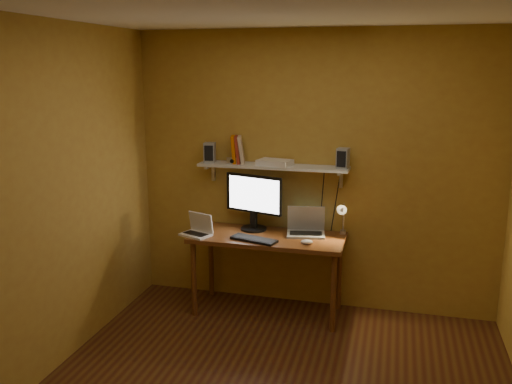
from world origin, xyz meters
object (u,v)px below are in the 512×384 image
(desk, at_px, (268,245))
(netbook, at_px, (198,229))
(monitor, at_px, (254,199))
(desk_lamp, at_px, (342,215))
(wall_shelf, at_px, (273,167))
(mouse, at_px, (307,242))
(router, at_px, (275,162))
(keyboard, at_px, (254,239))
(shelf_camera, at_px, (232,161))
(speaker_left, at_px, (210,152))
(speaker_right, at_px, (343,158))
(laptop, at_px, (306,227))

(desk, xyz_separation_m, netbook, (-0.63, -0.14, 0.14))
(monitor, distance_m, desk_lamp, 0.84)
(wall_shelf, bearing_deg, desk, -90.00)
(desk_lamp, bearing_deg, wall_shelf, 174.12)
(mouse, relative_size, router, 0.36)
(desk_lamp, distance_m, router, 0.78)
(netbook, relative_size, mouse, 2.91)
(keyboard, relative_size, shelf_camera, 3.97)
(monitor, bearing_deg, desk, -25.35)
(mouse, distance_m, speaker_left, 1.27)
(desk_lamp, bearing_deg, monitor, 178.14)
(shelf_camera, bearing_deg, keyboard, -47.09)
(router, bearing_deg, wall_shelf, 156.22)
(desk_lamp, distance_m, speaker_right, 0.51)
(wall_shelf, relative_size, laptop, 3.69)
(netbook, bearing_deg, laptop, 36.74)
(speaker_left, height_order, router, speaker_left)
(wall_shelf, xyz_separation_m, speaker_right, (0.64, -0.01, 0.11))
(keyboard, relative_size, speaker_left, 2.29)
(laptop, xyz_separation_m, speaker_right, (0.31, 0.04, 0.65))
(wall_shelf, bearing_deg, shelf_camera, -171.67)
(speaker_left, bearing_deg, keyboard, -43.59)
(wall_shelf, relative_size, mouse, 12.89)
(desk, relative_size, netbook, 4.44)
(laptop, distance_m, netbook, 0.99)
(speaker_left, xyz_separation_m, speaker_right, (1.26, -0.02, -0.00))
(mouse, xyz_separation_m, shelf_camera, (-0.76, 0.29, 0.64))
(keyboard, xyz_separation_m, mouse, (0.47, 0.02, 0.01))
(netbook, bearing_deg, monitor, 53.42)
(speaker_left, relative_size, shelf_camera, 1.73)
(shelf_camera, bearing_deg, speaker_right, 2.40)
(netbook, bearing_deg, wall_shelf, 48.55)
(monitor, height_order, desk_lamp, monitor)
(wall_shelf, bearing_deg, mouse, -41.66)
(wall_shelf, height_order, router, router)
(wall_shelf, relative_size, speaker_left, 7.59)
(shelf_camera, distance_m, router, 0.40)
(wall_shelf, height_order, netbook, wall_shelf)
(desk_lamp, height_order, speaker_left, speaker_left)
(desk, bearing_deg, router, 84.07)
(netbook, bearing_deg, mouse, 19.99)
(netbook, height_order, keyboard, netbook)
(laptop, distance_m, desk_lamp, 0.36)
(wall_shelf, bearing_deg, netbook, -152.07)
(speaker_left, bearing_deg, router, -9.87)
(mouse, distance_m, router, 0.80)
(mouse, bearing_deg, monitor, 142.21)
(wall_shelf, height_order, desk_lamp, wall_shelf)
(speaker_right, bearing_deg, mouse, -117.26)
(monitor, height_order, shelf_camera, shelf_camera)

